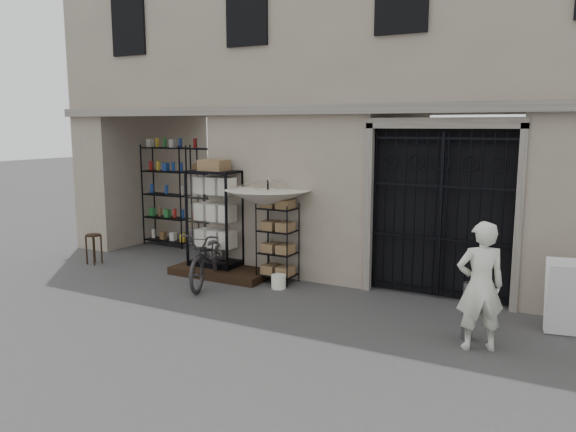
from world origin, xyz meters
The scene contains 15 objects.
ground centered at (0.00, 0.00, 0.00)m, with size 80.00×80.00×0.00m, color black.
main_building centered at (0.00, 4.00, 4.50)m, with size 14.00×4.00×9.00m, color gray.
shop_recess centered at (-4.50, 2.80, 1.50)m, with size 3.00×1.70×3.00m, color black.
shop_shelving centered at (-4.55, 3.30, 1.25)m, with size 2.70×0.50×2.50m, color black.
iron_gate centered at (1.75, 2.28, 1.50)m, with size 2.50×0.21×3.00m.
step_platform centered at (-2.40, 1.55, 0.07)m, with size 2.00×0.90×0.15m, color black.
display_cabinet centered at (-2.64, 1.70, 1.02)m, with size 1.08×0.81×2.09m.
wire_rack centered at (-1.18, 1.69, 0.74)m, with size 0.74×0.58×1.52m.
market_umbrella centered at (-1.41, 1.73, 1.68)m, with size 1.57×1.59×2.33m.
white_bucket centered at (-0.96, 1.33, 0.13)m, with size 0.27×0.27×0.26m, color white.
bicycle centered at (-2.25, 0.97, 0.00)m, with size 0.69×1.04×1.97m, color black.
wooden_stool centered at (-5.38, 1.04, 0.34)m, with size 0.33×0.33×0.65m.
steel_bollard centered at (2.58, 0.40, 0.41)m, with size 0.15×0.15×0.83m, color #59595B.
shopkeeper centered at (2.77, 0.14, 0.00)m, with size 0.63×1.74×0.42m, color silver.
easel_sign centered at (3.75, 1.25, 0.55)m, with size 0.60×0.66×1.06m.
Camera 1 is at (3.96, -7.35, 2.96)m, focal length 35.00 mm.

